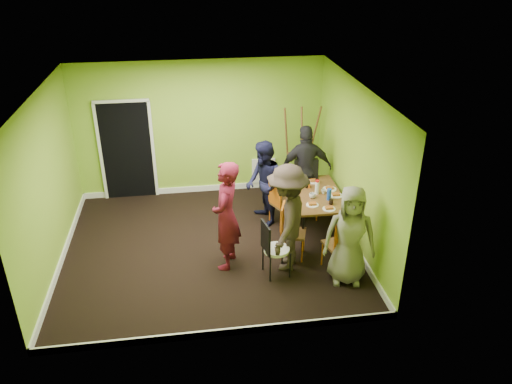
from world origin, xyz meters
TOP-DOWN VIEW (x-y plane):
  - ground at (0.00, 0.00)m, footprint 5.00×5.00m
  - room_walls at (-0.02, 0.04)m, footprint 5.04×4.54m
  - dining_table at (1.95, 0.32)m, footprint 0.90×1.50m
  - chair_left_far at (1.33, 0.53)m, footprint 0.56×0.56m
  - chair_left_near at (1.30, -0.44)m, footprint 0.50×0.50m
  - chair_back_end at (1.93, 1.02)m, footprint 0.49×0.57m
  - chair_front_end at (2.02, -1.01)m, footprint 0.49×0.49m
  - chair_bentwood at (0.93, -0.94)m, footprint 0.44×0.43m
  - easel at (2.00, 1.86)m, footprint 0.77×0.73m
  - plate_near_left at (1.68, 0.78)m, footprint 0.26×0.26m
  - plate_near_right at (1.77, -0.10)m, footprint 0.22×0.22m
  - plate_far_back at (2.03, 0.80)m, footprint 0.22×0.22m
  - plate_far_front at (2.02, -0.28)m, footprint 0.22×0.22m
  - plate_wall_back at (2.24, 0.45)m, footprint 0.25×0.25m
  - plate_wall_front at (2.28, 0.19)m, footprint 0.24×0.24m
  - thermos at (1.96, 0.32)m, footprint 0.07×0.07m
  - blue_bottle at (2.11, 0.06)m, footprint 0.08×0.08m
  - orange_bottle at (1.88, 0.56)m, footprint 0.04×0.04m
  - glass_mid at (1.85, 0.58)m, footprint 0.07×0.07m
  - glass_back at (2.08, 0.75)m, footprint 0.06×0.06m
  - glass_front at (2.10, -0.11)m, footprint 0.07×0.07m
  - cup_a at (1.84, 0.17)m, footprint 0.11×0.11m
  - cup_b at (2.08, 0.30)m, footprint 0.09×0.09m
  - person_standing at (0.25, -0.55)m, footprint 0.62×0.77m
  - person_left_far at (1.06, 0.72)m, footprint 0.72×0.87m
  - person_left_near at (1.20, -0.74)m, footprint 1.06×1.33m
  - person_back_end at (1.94, 1.12)m, footprint 1.04×0.45m
  - person_front_end at (2.07, -1.24)m, footprint 0.89×0.68m

SIDE VIEW (x-z plane):
  - ground at x=0.00m, z-range 0.00..0.00m
  - chair_bentwood at x=0.93m, z-range 0.05..1.01m
  - chair_left_near at x=1.30m, z-range 0.06..1.02m
  - chair_front_end at x=2.02m, z-range 0.06..1.03m
  - chair_left_far at x=1.33m, z-range 0.06..1.08m
  - dining_table at x=1.95m, z-range 0.32..1.07m
  - plate_near_left at x=1.68m, z-range 0.75..0.76m
  - plate_near_right at x=1.77m, z-range 0.75..0.76m
  - plate_far_back at x=2.03m, z-range 0.75..0.76m
  - plate_far_front at x=2.02m, z-range 0.75..0.76m
  - plate_wall_back at x=2.24m, z-range 0.75..0.76m
  - plate_wall_front at x=2.28m, z-range 0.75..0.76m
  - chair_back_end at x=1.93m, z-range 0.23..1.33m
  - orange_bottle at x=1.88m, z-range 0.75..0.83m
  - cup_b at x=2.08m, z-range 0.75..0.83m
  - glass_mid at x=1.85m, z-range 0.75..0.84m
  - cup_a at x=1.84m, z-range 0.75..0.84m
  - glass_front at x=2.10m, z-range 0.75..0.84m
  - glass_back at x=2.08m, z-range 0.75..0.85m
  - person_front_end at x=2.07m, z-range 0.00..1.62m
  - person_left_far at x=1.06m, z-range 0.00..1.62m
  - blue_bottle at x=2.11m, z-range 0.75..0.96m
  - thermos at x=1.96m, z-range 0.75..0.98m
  - person_back_end at x=1.94m, z-range 0.00..1.75m
  - person_left_near at x=1.20m, z-range 0.00..1.80m
  - person_standing at x=0.25m, z-range 0.00..1.84m
  - easel at x=2.00m, z-range -0.01..1.92m
  - room_walls at x=-0.02m, z-range -0.42..2.40m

